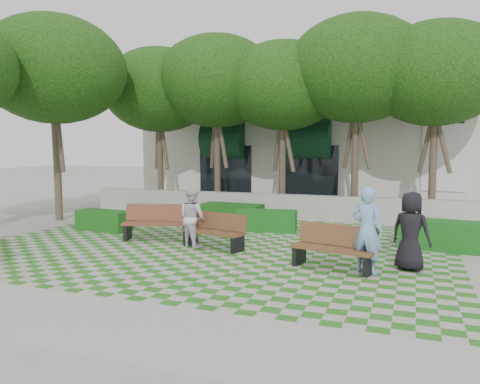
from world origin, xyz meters
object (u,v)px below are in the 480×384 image
at_px(hedge_east, 443,235).
at_px(hedge_midright, 266,221).
at_px(bench_mid, 215,231).
at_px(hedge_midleft, 232,214).
at_px(person_white, 192,218).
at_px(person_blue, 367,230).
at_px(bench_east, 334,248).
at_px(person_dark, 411,231).
at_px(hedge_west, 104,220).
at_px(bench_west, 157,223).

distance_m(hedge_east, hedge_midright, 5.13).
height_order(bench_mid, hedge_midleft, bench_mid).
relative_size(hedge_midleft, person_white, 1.30).
bearing_deg(person_white, hedge_midleft, -60.05).
distance_m(bench_mid, person_blue, 4.10).
relative_size(bench_east, person_dark, 1.12).
xyz_separation_m(person_blue, person_white, (-4.52, 1.06, -0.13)).
bearing_deg(person_white, hedge_west, 6.21).
bearing_deg(hedge_midright, person_blue, -49.56).
bearing_deg(hedge_west, hedge_east, 4.17).
xyz_separation_m(hedge_east, hedge_midleft, (-6.46, 1.72, -0.01)).
bearing_deg(bench_east, hedge_midright, 139.02).
distance_m(bench_mid, hedge_midright, 2.94).
distance_m(bench_west, person_blue, 6.12).
bearing_deg(hedge_midright, hedge_west, -160.39).
bearing_deg(hedge_midleft, hedge_east, -14.92).
bearing_deg(hedge_midleft, person_white, -84.89).
distance_m(hedge_east, hedge_midleft, 6.68).
bearing_deg(person_dark, hedge_east, -85.91).
bearing_deg(hedge_west, person_dark, -10.94).
height_order(bench_west, hedge_midleft, bench_west).
relative_size(person_blue, person_dark, 1.08).
bearing_deg(bench_west, person_white, -38.88).
height_order(hedge_east, person_white, person_white).
relative_size(bench_mid, hedge_east, 0.87).
bearing_deg(hedge_midright, bench_east, -55.00).
height_order(person_blue, person_white, person_blue).
relative_size(person_dark, person_white, 1.08).
bearing_deg(person_blue, bench_east, 10.24).
xyz_separation_m(person_blue, person_dark, (0.84, 0.55, -0.06)).
distance_m(bench_east, person_blue, 0.82).
distance_m(bench_east, hedge_midright, 4.78).
xyz_separation_m(hedge_east, person_dark, (-0.76, -2.47, 0.47)).
xyz_separation_m(bench_east, person_dark, (1.52, 0.45, 0.39)).
height_order(bench_east, bench_west, bench_west).
distance_m(bench_east, bench_mid, 3.39).
height_order(hedge_east, person_dark, person_dark).
xyz_separation_m(bench_east, hedge_east, (2.29, 2.92, -0.08)).
relative_size(hedge_east, person_dark, 1.25).
bearing_deg(person_blue, person_dark, -128.02).
bearing_deg(bench_east, hedge_east, 65.95).
xyz_separation_m(hedge_east, person_blue, (-1.61, -3.02, 0.54)).
bearing_deg(bench_west, hedge_west, 146.04).
bearing_deg(hedge_east, bench_east, -128.07).
height_order(bench_east, bench_mid, bench_east).
xyz_separation_m(hedge_midright, person_blue, (3.42, -4.02, 0.58)).
bearing_deg(person_blue, bench_mid, 2.67).
relative_size(hedge_midright, person_white, 1.19).
bearing_deg(bench_mid, person_white, -159.23).
bearing_deg(hedge_east, person_dark, -107.20).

